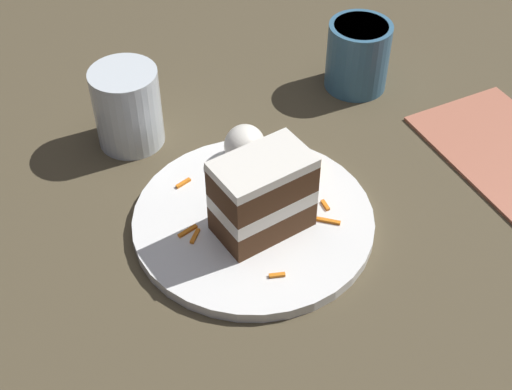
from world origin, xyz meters
The scene contains 10 objects.
ground_plane centered at (0.00, 0.00, 0.00)m, with size 6.00×6.00×0.00m, color black.
dining_table centered at (0.00, 0.00, 0.01)m, with size 0.96×1.05×0.02m, color #4C422D.
plate centered at (0.04, 0.00, 0.03)m, with size 0.25×0.25×0.01m, color white.
cake_slice centered at (0.05, 0.01, 0.08)m, with size 0.10×0.11×0.09m.
cream_dollop centered at (-0.05, -0.02, 0.06)m, with size 0.05×0.05×0.04m, color white.
orange_garnish centered at (-0.04, 0.04, 0.04)m, with size 0.05×0.05×0.01m, color orange.
carrot_shreds_scatter centered at (0.05, 0.00, 0.04)m, with size 0.13×0.18×0.00m.
drinking_glass centered at (-0.08, -0.16, 0.06)m, with size 0.08×0.08×0.10m.
coffee_mug centered at (-0.22, 0.10, 0.07)m, with size 0.08×0.08×0.09m.
menu_card centered at (-0.11, 0.28, 0.02)m, with size 0.14×0.21×0.00m, color #B2664C.
Camera 1 is at (0.55, 0.06, 0.56)m, focal length 50.00 mm.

